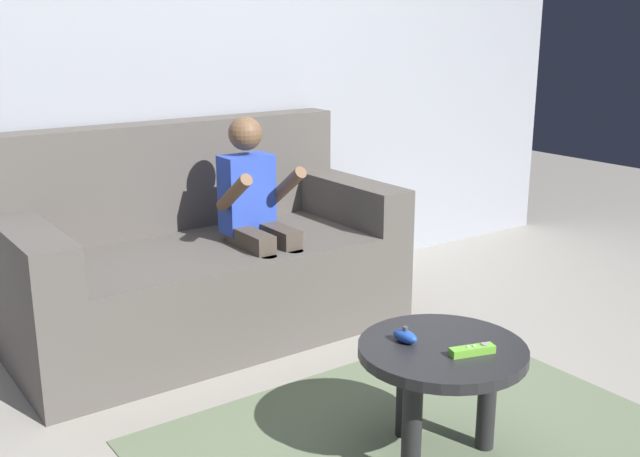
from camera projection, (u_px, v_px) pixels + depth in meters
ground_plane at (439, 452)px, 2.45m from camera, size 9.88×9.88×0.00m
wall_back at (185, 41)px, 3.48m from camera, size 4.94×0.05×2.50m
couch at (202, 263)px, 3.34m from camera, size 1.67×0.80×0.91m
person_seated_on_couch at (257, 214)px, 3.23m from camera, size 0.31×0.38×0.95m
coffee_table at (440, 366)px, 2.34m from camera, size 0.52×0.52×0.39m
area_rug at (437, 456)px, 2.42m from camera, size 1.66×1.39×0.01m
game_remote_lime_near_edge at (473, 350)px, 2.25m from camera, size 0.14×0.08×0.03m
nunchuk_blue at (405, 336)px, 2.33m from camera, size 0.05×0.09×0.05m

